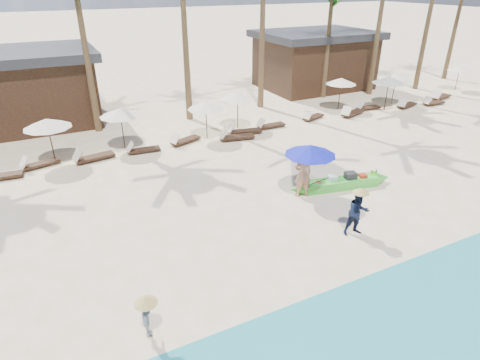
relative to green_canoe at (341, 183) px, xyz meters
name	(u,v)px	position (x,y,z in m)	size (l,w,h in m)	color
ground	(274,247)	(-4.67, -2.36, -0.22)	(240.00, 240.00, 0.00)	#FCE2BA
green_canoe	(341,183)	(0.00, 0.00, 0.00)	(5.13, 1.32, 0.66)	green
tourist	(303,174)	(-1.89, 0.14, 0.77)	(0.72, 0.47, 1.97)	tan
vendor_green	(358,213)	(-1.76, -2.95, 0.62)	(0.82, 0.64, 1.68)	#121B33
vendor_yellow	(148,318)	(-9.32, -4.32, 0.50)	(0.69, 0.40, 1.07)	gray
blue_umbrella	(310,150)	(-1.63, 0.13, 1.75)	(2.03, 2.03, 2.18)	#99999E
resort_parasol_4	(47,123)	(-10.63, 8.07, 1.78)	(2.15, 2.15, 2.22)	#3B2718
lounger_4_left	(38,163)	(-11.38, 7.90, -0.03)	(1.78, 0.92, 0.58)	#3B2718
lounger_4_right	(92,157)	(-9.01, 7.56, 0.00)	(1.98, 0.88, 0.65)	#3B2718
resort_parasol_5	(120,112)	(-7.24, 8.54, 1.70)	(2.07, 2.07, 2.14)	#3B2718
lounger_5_left	(142,149)	(-6.59, 7.51, -0.03)	(1.68, 0.63, 0.56)	#3B2718
resort_parasol_6	(206,106)	(-2.84, 7.98, 1.63)	(1.99, 1.99, 2.05)	#3B2718
lounger_6_left	(184,140)	(-4.27, 7.78, -0.02)	(1.85, 1.12, 0.60)	#3B2718
lounger_6_right	(235,136)	(-1.56, 7.03, -0.01)	(1.97, 0.90, 0.65)	#3B2718
resort_parasol_7	(237,96)	(-0.57, 8.77, 1.68)	(2.05, 2.05, 2.11)	#3B2718
lounger_7_left	(243,130)	(-0.77, 7.66, 0.00)	(2.00, 0.98, 0.65)	#3B2718
lounger_7_right	(270,125)	(1.10, 7.89, -0.02)	(1.73, 0.54, 0.59)	#3B2718
resort_parasol_8	(341,81)	(7.24, 9.22, 1.66)	(2.02, 2.02, 2.08)	#3B2718
lounger_8_left	(312,117)	(4.31, 8.09, -0.03)	(1.74, 1.02, 0.57)	#3B2718
resort_parasol_9	(389,80)	(9.90, 7.66, 1.79)	(2.16, 2.16, 2.23)	#3B2718
lounger_9_left	(352,113)	(7.01, 7.59, -0.01)	(1.98, 1.12, 0.64)	#3B2718
lounger_9_right	(367,107)	(8.83, 8.19, -0.02)	(1.76, 0.64, 0.59)	#3B2718
resort_parasol_10	(396,77)	(11.35, 8.46, 1.69)	(2.06, 2.06, 2.12)	#3B2718
lounger_10_left	(406,105)	(11.63, 7.40, -0.02)	(1.85, 0.95, 0.60)	#3B2718
lounger_10_right	(433,102)	(13.73, 7.01, -0.03)	(1.73, 0.58, 0.58)	#3B2718
resort_parasol_11	(460,68)	(18.87, 9.22, 1.46)	(1.81, 1.81, 1.86)	#3B2718
lounger_11_left	(440,96)	(15.46, 7.83, 0.00)	(2.06, 1.03, 0.67)	#3B2718
pavilion_west	(1,90)	(-12.67, 15.14, 1.97)	(10.80, 6.60, 4.30)	#3B2718
pavilion_east	(314,59)	(9.33, 15.14, 1.97)	(8.80, 6.60, 4.30)	#3B2718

